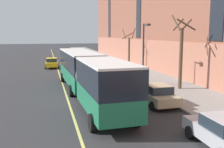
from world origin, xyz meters
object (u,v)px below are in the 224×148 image
(parked_car_silver_4, at_px, (222,132))
(street_lamp, at_px, (144,47))
(city_bus, at_px, (87,72))
(parked_car_champagne_5, at_px, (157,94))
(parked_car_champagne_1, at_px, (122,76))
(taxi_cab, at_px, (52,63))
(parked_car_black_2, at_px, (88,58))
(parked_car_black_3, at_px, (108,68))
(street_tree_mid_block, at_px, (181,52))
(street_tree_far_uptown, at_px, (129,49))

(parked_car_silver_4, distance_m, street_lamp, 15.35)
(city_bus, relative_size, parked_car_champagne_5, 4.16)
(parked_car_champagne_1, relative_size, taxi_cab, 0.93)
(parked_car_black_2, relative_size, parked_car_black_3, 1.10)
(parked_car_black_2, bearing_deg, parked_car_black_3, -89.37)
(taxi_cab, height_order, street_lamp, street_lamp)
(city_bus, xyz_separation_m, parked_car_black_3, (4.59, 11.98, -1.32))
(parked_car_black_2, bearing_deg, taxi_cab, -132.94)
(street_tree_mid_block, relative_size, street_lamp, 1.12)
(parked_car_silver_4, distance_m, street_tree_mid_block, 13.22)
(city_bus, height_order, parked_car_black_3, city_bus)
(parked_car_silver_4, bearing_deg, street_lamp, 82.96)
(street_tree_mid_block, xyz_separation_m, street_tree_far_uptown, (0.03, 15.99, -0.55))
(parked_car_black_2, bearing_deg, parked_car_silver_4, -89.89)
(parked_car_champagne_1, height_order, street_tree_far_uptown, street_tree_far_uptown)
(street_tree_far_uptown, height_order, street_lamp, street_lamp)
(street_lamp, bearing_deg, parked_car_champagne_5, -103.25)
(parked_car_champagne_1, relative_size, parked_car_silver_4, 1.02)
(parked_car_champagne_1, bearing_deg, street_tree_mid_block, -45.02)
(street_lamp, bearing_deg, street_tree_mid_block, -47.03)
(street_tree_far_uptown, bearing_deg, parked_car_black_3, -133.20)
(parked_car_champagne_1, relative_size, parked_car_black_2, 0.92)
(city_bus, height_order, parked_car_champagne_1, city_bus)
(parked_car_champagne_1, height_order, street_lamp, street_lamp)
(city_bus, relative_size, parked_car_silver_4, 4.37)
(parked_car_black_2, bearing_deg, street_tree_mid_block, -80.71)
(parked_car_black_2, bearing_deg, city_bus, -98.92)
(parked_car_black_3, bearing_deg, city_bus, -110.96)
(parked_car_silver_4, bearing_deg, street_tree_mid_block, 70.00)
(parked_car_champagne_1, xyz_separation_m, parked_car_champagne_5, (0.17, -8.73, 0.00))
(street_lamp, bearing_deg, parked_car_champagne_1, 138.05)
(city_bus, relative_size, taxi_cab, 4.00)
(city_bus, bearing_deg, street_tree_far_uptown, 61.72)
(taxi_cab, bearing_deg, parked_car_champagne_1, -65.82)
(street_tree_mid_block, relative_size, street_tree_far_uptown, 1.14)
(parked_car_black_3, xyz_separation_m, parked_car_champagne_5, (0.07, -15.69, 0.00))
(parked_car_champagne_1, distance_m, parked_car_black_3, 6.95)
(street_tree_mid_block, xyz_separation_m, street_lamp, (-2.58, 2.77, 0.37))
(street_lamp, bearing_deg, parked_car_black_3, 101.43)
(parked_car_black_3, xyz_separation_m, street_tree_mid_block, (4.32, -11.37, 2.82))
(taxi_cab, bearing_deg, parked_car_black_3, -50.65)
(parked_car_black_3, height_order, parked_car_silver_4, same)
(city_bus, bearing_deg, taxi_cab, 96.96)
(city_bus, xyz_separation_m, parked_car_black_2, (4.41, 28.10, -1.32))
(parked_car_champagne_5, bearing_deg, parked_car_silver_4, -91.26)
(parked_car_champagne_5, height_order, street_lamp, street_lamp)
(parked_car_champagne_5, bearing_deg, parked_car_black_2, 90.45)
(taxi_cab, bearing_deg, street_lamp, -62.87)
(parked_car_silver_4, height_order, taxi_cab, same)
(city_bus, relative_size, parked_car_black_3, 4.32)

